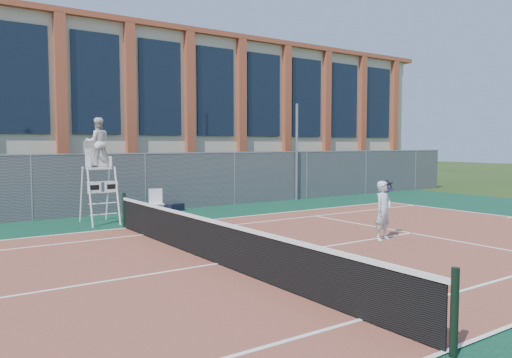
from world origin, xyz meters
TOP-DOWN VIEW (x-y plane):
  - ground at (0.00, 0.00)m, footprint 120.00×120.00m
  - apron at (0.00, 1.00)m, footprint 36.00×20.00m
  - tennis_court at (0.00, 0.00)m, footprint 23.77×10.97m
  - tennis_net at (0.00, 0.00)m, footprint 0.10×11.30m
  - fence at (0.00, 8.80)m, footprint 40.00×0.06m
  - hedge at (0.00, 10.00)m, footprint 40.00×1.40m
  - building at (0.00, 17.95)m, footprint 45.00×10.60m
  - steel_pole at (9.30, 8.70)m, footprint 0.12×0.12m
  - umpire_chair at (-0.31, 7.05)m, footprint 0.96×1.48m
  - plastic_chair at (1.69, 7.11)m, footprint 0.57×0.57m
  - sports_bag_near at (3.01, 8.30)m, footprint 0.71×0.43m
  - sports_bag_far at (2.66, 8.54)m, footprint 0.59×0.34m
  - tennis_player at (4.96, -0.21)m, footprint 0.91×0.64m

SIDE VIEW (x-z plane):
  - ground at x=0.00m, z-range 0.00..0.00m
  - apron at x=0.00m, z-range 0.00..0.01m
  - tennis_court at x=0.00m, z-range 0.01..0.03m
  - sports_bag_far at x=2.66m, z-range 0.01..0.23m
  - sports_bag_near at x=3.01m, z-range 0.01..0.29m
  - tennis_net at x=0.00m, z-range -0.01..1.09m
  - plastic_chair at x=1.69m, z-range 0.10..1.11m
  - tennis_player at x=4.96m, z-range 0.02..1.62m
  - fence at x=0.00m, z-range 0.00..2.20m
  - hedge at x=0.00m, z-range 0.00..2.20m
  - steel_pole at x=9.30m, z-range 0.00..4.41m
  - umpire_chair at x=-0.31m, z-range 0.80..4.25m
  - building at x=0.00m, z-range 0.03..8.26m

